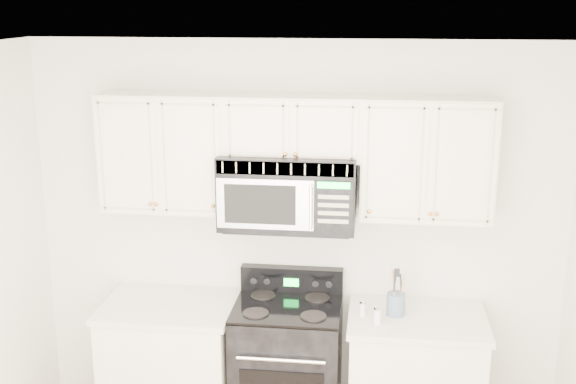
# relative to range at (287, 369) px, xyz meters

# --- Properties ---
(room) EXTENTS (3.51, 3.51, 2.61)m
(room) POSITION_rel_range_xyz_m (0.02, -1.46, 0.82)
(room) COLOR olive
(room) RESTS_ON ground
(base_cabinet_left) EXTENTS (0.86, 0.65, 0.92)m
(base_cabinet_left) POSITION_rel_range_xyz_m (-0.78, -0.02, -0.06)
(base_cabinet_left) COLOR silver
(base_cabinet_left) RESTS_ON ground
(range) EXTENTS (0.69, 0.63, 1.10)m
(range) POSITION_rel_range_xyz_m (0.00, 0.00, 0.00)
(range) COLOR black
(range) RESTS_ON ground
(upper_cabinets) EXTENTS (2.44, 0.37, 0.75)m
(upper_cabinets) POSITION_rel_range_xyz_m (0.02, 0.12, 1.45)
(upper_cabinets) COLOR silver
(upper_cabinets) RESTS_ON ground
(microwave) EXTENTS (0.84, 0.47, 0.47)m
(microwave) POSITION_rel_range_xyz_m (-0.00, 0.07, 1.20)
(microwave) COLOR black
(microwave) RESTS_ON ground
(utensil_crock) EXTENTS (0.12, 0.12, 0.31)m
(utensil_crock) POSITION_rel_range_xyz_m (0.69, -0.02, 0.52)
(utensil_crock) COLOR slate
(utensil_crock) RESTS_ON base_cabinet_right
(shaker_salt) EXTENTS (0.04, 0.04, 0.10)m
(shaker_salt) POSITION_rel_range_xyz_m (0.48, -0.06, 0.49)
(shaker_salt) COLOR silver
(shaker_salt) RESTS_ON base_cabinet_right
(shaker_pepper) EXTENTS (0.05, 0.05, 0.11)m
(shaker_pepper) POSITION_rel_range_xyz_m (0.57, -0.17, 0.49)
(shaker_pepper) COLOR silver
(shaker_pepper) RESTS_ON base_cabinet_right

